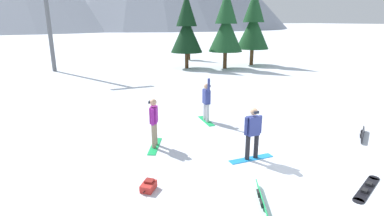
{
  "coord_description": "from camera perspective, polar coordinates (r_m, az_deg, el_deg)",
  "views": [
    {
      "loc": [
        -6.21,
        -6.5,
        4.35
      ],
      "look_at": [
        -1.46,
        4.03,
        1.0
      ],
      "focal_mm": 28.28,
      "sensor_mm": 36.0,
      "label": 1
    }
  ],
  "objects": [
    {
      "name": "pine_tree_tall",
      "position": [
        31.46,
        11.5,
        15.25
      ],
      "size": [
        3.24,
        3.24,
        7.36
      ],
      "color": "#472D19",
      "rests_on": "ground_plane"
    },
    {
      "name": "pine_tree_slender",
      "position": [
        34.97,
        -0.52,
        13.17
      ],
      "size": [
        1.51,
        1.51,
        4.64
      ],
      "color": "#472D19",
      "rests_on": "ground_plane"
    },
    {
      "name": "pine_tree_twin",
      "position": [
        28.72,
        6.42,
        15.2
      ],
      "size": [
        3.13,
        3.13,
        7.17
      ],
      "color": "#472D19",
      "rests_on": "ground_plane"
    },
    {
      "name": "snowboarder_foreground",
      "position": [
        9.83,
        11.38,
        -4.57
      ],
      "size": [
        1.55,
        0.34,
        1.74
      ],
      "color": "#1E8CD8",
      "rests_on": "ground_plane"
    },
    {
      "name": "loose_snowboard_near_left",
      "position": [
        7.96,
        12.96,
        -16.31
      ],
      "size": [
        0.86,
        1.58,
        0.25
      ],
      "color": "#19B259",
      "rests_on": "ground_plane"
    },
    {
      "name": "loose_snowboard_near_right",
      "position": [
        13.44,
        29.48,
        -4.32
      ],
      "size": [
        1.49,
        1.03,
        0.25
      ],
      "color": "black",
      "rests_on": "ground_plane"
    },
    {
      "name": "backpack_red",
      "position": [
        8.37,
        -8.2,
        -14.34
      ],
      "size": [
        0.54,
        0.55,
        0.28
      ],
      "color": "red",
      "rests_on": "ground_plane"
    },
    {
      "name": "pine_tree_young",
      "position": [
        28.65,
        -1.03,
        14.85
      ],
      "size": [
        2.95,
        2.95,
        6.77
      ],
      "color": "#472D19",
      "rests_on": "ground_plane"
    },
    {
      "name": "snowboarder_midground",
      "position": [
        10.69,
        -7.18,
        -2.61
      ],
      "size": [
        0.94,
        1.49,
        1.76
      ],
      "color": "#19B259",
      "rests_on": "ground_plane"
    },
    {
      "name": "snowboarder_background",
      "position": [
        13.33,
        2.73,
        1.34
      ],
      "size": [
        0.42,
        1.46,
        1.99
      ],
      "color": "#19B259",
      "rests_on": "ground_plane"
    },
    {
      "name": "ground_plane",
      "position": [
        9.99,
        17.74,
        -10.48
      ],
      "size": [
        800.0,
        800.0,
        0.0
      ],
      "primitive_type": "plane",
      "color": "silver"
    },
    {
      "name": "loose_snowboard_far_spare",
      "position": [
        9.61,
        30.08,
        -12.96
      ],
      "size": [
        1.8,
        0.97,
        0.09
      ],
      "color": "black",
      "rests_on": "ground_plane"
    }
  ]
}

